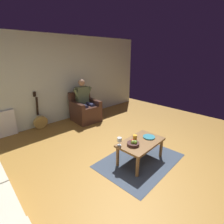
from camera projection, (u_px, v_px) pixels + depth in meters
name	position (u px, v px, depth m)	size (l,w,h in m)	color
ground_plane	(140.00, 162.00, 3.32)	(7.42, 7.42, 0.00)	olive
wall_back	(57.00, 80.00, 5.03)	(6.58, 0.06, 2.53)	silver
rug	(140.00, 160.00, 3.38)	(1.62, 1.15, 0.01)	#394454
armchair	(85.00, 111.00, 5.31)	(0.77, 0.81, 0.89)	#40251D
person_seated	(84.00, 99.00, 5.20)	(0.64, 0.58, 1.28)	#556242
coffee_table	(141.00, 144.00, 3.26)	(0.95, 0.59, 0.43)	brown
guitar	(40.00, 121.00, 4.76)	(0.37, 0.27, 1.04)	#A98947
radiator	(0.00, 125.00, 4.21)	(0.70, 0.06, 0.67)	white
wine_glass_near	(119.00, 140.00, 3.07)	(0.08, 0.08, 0.15)	silver
fruit_bowl	(133.00, 143.00, 3.09)	(0.22, 0.22, 0.11)	#391E1B
decorative_dish	(149.00, 137.00, 3.38)	(0.24, 0.24, 0.02)	teal
candle_jar	(135.00, 137.00, 3.32)	(0.08, 0.08, 0.08)	gold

